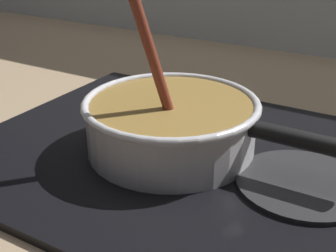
% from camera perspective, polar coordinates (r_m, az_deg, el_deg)
% --- Properties ---
extents(ground, '(2.40, 1.60, 0.04)m').
position_cam_1_polar(ground, '(0.55, -8.20, -12.53)').
color(ground, '#9E8466').
extents(hob_plate, '(0.56, 0.48, 0.01)m').
position_cam_1_polar(hob_plate, '(0.65, -0.00, -3.29)').
color(hob_plate, black).
rests_on(hob_plate, ground).
extents(burner_ring, '(0.17, 0.17, 0.01)m').
position_cam_1_polar(burner_ring, '(0.65, -0.00, -2.51)').
color(burner_ring, '#592D0C').
rests_on(burner_ring, hob_plate).
extents(spare_burner, '(0.16, 0.16, 0.01)m').
position_cam_1_polar(spare_burner, '(0.59, 16.52, -6.89)').
color(spare_burner, '#262628').
rests_on(spare_burner, hob_plate).
extents(cooking_pan, '(0.38, 0.24, 0.27)m').
position_cam_1_polar(cooking_pan, '(0.63, 0.12, 0.43)').
color(cooking_pan, silver).
rests_on(cooking_pan, hob_plate).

